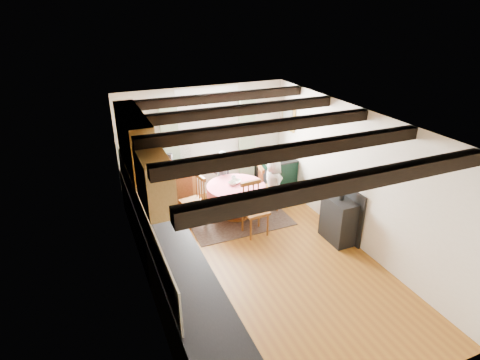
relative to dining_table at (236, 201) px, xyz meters
name	(u,v)px	position (x,y,z in m)	size (l,w,h in m)	color
floor	(259,261)	(-0.22, -1.51, -0.35)	(3.60, 5.50, 0.00)	#8E5819
ceiling	(262,121)	(-0.22, -1.51, 2.05)	(3.60, 5.50, 0.00)	white
wall_back	(204,143)	(-0.22, 1.24, 0.85)	(3.60, 0.00, 2.40)	silver
wall_front	(387,320)	(-0.22, -4.26, 0.85)	(3.60, 0.00, 2.40)	silver
wall_left	(142,221)	(-2.02, -1.51, 0.85)	(0.00, 5.50, 2.40)	silver
wall_right	(356,178)	(1.58, -1.51, 0.85)	(0.00, 5.50, 2.40)	silver
beam_a	(351,182)	(-0.22, -3.51, 1.96)	(3.60, 0.16, 0.16)	black
beam_b	(299,150)	(-0.22, -2.51, 1.96)	(3.60, 0.16, 0.16)	black
beam_c	(262,127)	(-0.22, -1.51, 1.96)	(3.60, 0.16, 0.16)	black
beam_d	(235,111)	(-0.22, -0.51, 1.96)	(3.60, 0.16, 0.16)	black
beam_e	(215,98)	(-0.22, 0.49, 1.96)	(3.60, 0.16, 0.16)	black
splash_left	(140,210)	(-2.00, -1.21, 0.85)	(0.02, 4.50, 0.55)	beige
splash_back	(158,149)	(-1.22, 1.22, 0.85)	(1.40, 0.02, 0.55)	beige
base_cabinet_left	(168,261)	(-1.72, -1.51, 0.09)	(0.60, 5.30, 0.88)	olive
base_cabinet_back	(161,189)	(-1.27, 0.94, 0.09)	(1.30, 0.60, 0.88)	olive
worktop_left	(167,234)	(-1.70, -1.51, 0.55)	(0.64, 5.30, 0.04)	black
worktop_back	(160,169)	(-1.27, 0.92, 0.55)	(1.30, 0.64, 0.04)	black
wall_cabinet_glass	(134,141)	(-1.85, -0.31, 1.60)	(0.34, 1.80, 0.90)	olive
wall_cabinet_solid	(154,181)	(-1.85, -1.81, 1.55)	(0.34, 0.90, 0.70)	olive
window_frame	(208,124)	(-0.12, 1.22, 1.25)	(1.34, 0.03, 1.54)	white
window_pane	(208,124)	(-0.12, 1.23, 1.25)	(1.20, 0.01, 1.40)	white
curtain_left	(171,154)	(-0.97, 1.14, 0.75)	(0.35, 0.10, 2.10)	#8EA577
curtain_right	(247,143)	(0.73, 1.14, 0.75)	(0.35, 0.10, 2.10)	#8EA577
curtain_rod	(209,96)	(-0.12, 1.14, 1.85)	(0.03, 0.03, 2.00)	black
wall_picture	(289,116)	(1.55, 0.79, 1.35)	(0.04, 0.50, 0.60)	gold
wall_plate	(250,115)	(0.83, 1.21, 1.35)	(0.30, 0.30, 0.02)	silver
rug	(236,216)	(0.00, 0.00, -0.34)	(1.96, 1.52, 0.01)	black
dining_table	(236,201)	(0.00, 0.00, 0.00)	(1.14, 1.14, 0.69)	#DB6083
chair_near	(255,210)	(0.08, -0.71, 0.16)	(0.43, 0.45, 1.01)	brown
chair_left	(193,201)	(-0.86, 0.08, 0.15)	(0.42, 0.44, 0.99)	brown
chair_right	(268,187)	(0.74, 0.06, 0.14)	(0.41, 0.43, 0.96)	brown
aga_range	(275,173)	(1.25, 0.74, 0.09)	(0.61, 0.95, 0.87)	black
cast_iron_stove	(340,209)	(1.36, -1.48, 0.29)	(0.38, 0.63, 1.27)	black
child_far	(222,178)	(-0.05, 0.64, 0.26)	(0.44, 0.29, 1.20)	#393F42
child_right	(273,183)	(0.85, 0.07, 0.21)	(0.54, 0.35, 1.10)	beige
bowl_a	(236,181)	(0.05, 0.13, 0.37)	(0.20, 0.20, 0.05)	silver
bowl_b	(233,183)	(-0.05, 0.06, 0.37)	(0.18, 0.18, 0.06)	silver
cup	(234,178)	(0.05, 0.24, 0.39)	(0.10, 0.10, 0.09)	silver
canister_tall	(142,165)	(-1.61, 0.87, 0.70)	(0.14, 0.14, 0.25)	#262628
canister_wide	(165,161)	(-1.14, 0.96, 0.67)	(0.18, 0.18, 0.20)	#262628
canister_slim	(170,161)	(-1.08, 0.81, 0.73)	(0.11, 0.11, 0.30)	#262628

